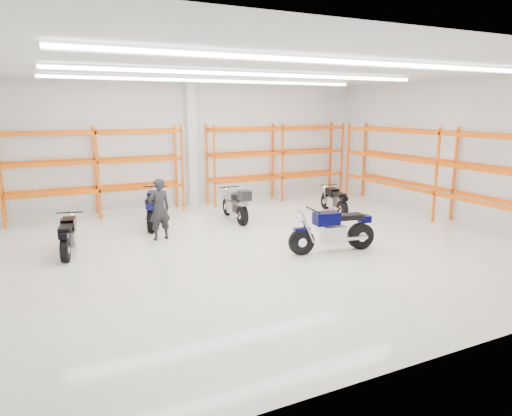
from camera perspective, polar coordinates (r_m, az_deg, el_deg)
name	(u,v)px	position (r m, az deg, el deg)	size (l,w,h in m)	color
ground	(263,247)	(12.04, 0.92, -4.84)	(14.00, 14.00, 0.00)	beige
room_shell	(263,120)	(11.54, 0.92, 10.97)	(14.02, 12.02, 4.51)	white
motorcycle_main	(336,231)	(11.67, 9.96, -2.85)	(2.32, 0.81, 1.14)	black
motorcycle_back_a	(68,237)	(12.23, -22.44, -3.34)	(0.75, 1.94, 0.96)	black
motorcycle_back_b	(154,209)	(14.35, -12.67, -0.12)	(1.07, 2.26, 1.15)	black
motorcycle_back_c	(236,205)	(14.63, -2.49, 0.40)	(0.69, 2.18, 1.12)	black
motorcycle_back_d	(335,201)	(15.94, 9.82, 0.86)	(0.70, 1.91, 0.94)	black
standing_man	(159,209)	(12.76, -12.01, -0.16)	(0.62, 0.41, 1.71)	black
structural_column	(192,145)	(16.95, -8.07, 7.77)	(0.32, 0.32, 4.50)	white
pallet_racking_back_left	(96,164)	(15.94, -19.37, 5.25)	(5.67, 0.87, 3.00)	#FC6500
pallet_racking_back_right	(278,155)	(18.03, 2.71, 6.66)	(5.67, 0.87, 3.00)	#FC6500
pallet_racking_side	(446,165)	(15.65, 22.70, 4.98)	(0.87, 9.07, 3.00)	#FC6500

